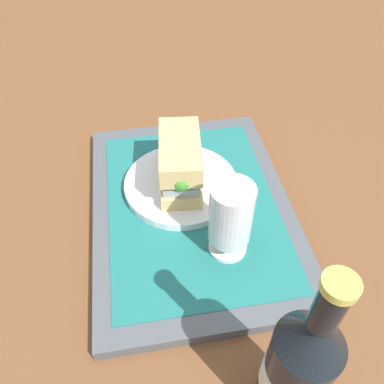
% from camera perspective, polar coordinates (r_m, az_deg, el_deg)
% --- Properties ---
extents(ground_plane, '(3.00, 3.00, 0.00)m').
position_cam_1_polar(ground_plane, '(0.66, 0.00, -2.99)').
color(ground_plane, brown).
extents(tray, '(0.44, 0.32, 0.02)m').
position_cam_1_polar(tray, '(0.65, 0.00, -2.42)').
color(tray, '#4C5156').
rests_on(tray, ground_plane).
extents(placemat, '(0.38, 0.27, 0.00)m').
position_cam_1_polar(placemat, '(0.65, 0.00, -1.80)').
color(placemat, '#1E6B66').
rests_on(placemat, tray).
extents(plate, '(0.19, 0.19, 0.01)m').
position_cam_1_polar(plate, '(0.67, -1.60, 1.12)').
color(plate, white).
rests_on(plate, placemat).
extents(sandwich, '(0.14, 0.08, 0.08)m').
position_cam_1_polar(sandwich, '(0.63, -1.68, 4.11)').
color(sandwich, tan).
rests_on(sandwich, plate).
extents(beer_glass, '(0.06, 0.06, 0.12)m').
position_cam_1_polar(beer_glass, '(0.54, 5.58, -3.62)').
color(beer_glass, silver).
rests_on(beer_glass, placemat).
extents(beer_bottle, '(0.07, 0.07, 0.27)m').
position_cam_1_polar(beer_bottle, '(0.43, 14.80, -23.47)').
color(beer_bottle, black).
rests_on(beer_bottle, ground_plane).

